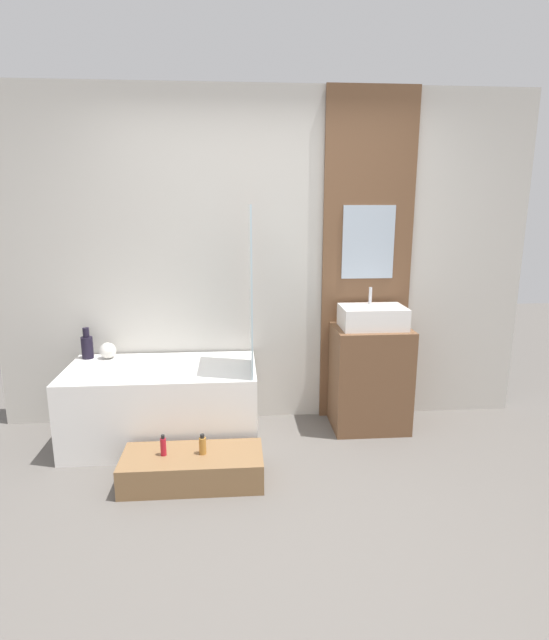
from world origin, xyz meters
The scene contains 12 objects.
ground_plane centered at (0.00, 0.00, 0.00)m, with size 12.00×12.00×0.00m, color #605B56.
wall_tiled_back centered at (0.00, 1.58, 1.30)m, with size 4.20×0.06×2.60m, color beige.
wall_wood_accent centered at (0.81, 1.53, 1.31)m, with size 0.71×0.04×2.60m.
bathtub centered at (-0.79, 1.17, 0.29)m, with size 1.38×0.72×0.58m.
glass_shower_screen centered at (-0.13, 1.06, 1.16)m, with size 0.01×0.46×1.16m, color silver.
wooden_step_bench centered at (-0.53, 0.57, 0.10)m, with size 0.89×0.39×0.19m, color olive.
vanity_cabinet centered at (0.81, 1.29, 0.41)m, with size 0.58×0.44×0.82m, color brown.
sink centered at (0.81, 1.29, 0.90)m, with size 0.49×0.33×0.30m.
vase_tall_dark centered at (-1.38, 1.44, 0.68)m, with size 0.09×0.09×0.24m.
vase_round_light centered at (-1.22, 1.42, 0.64)m, with size 0.12×0.12×0.12m, color silver.
bottle_soap_primary centered at (-0.70, 0.57, 0.26)m, with size 0.04×0.04×0.14m.
bottle_soap_secondary centered at (-0.46, 0.57, 0.25)m, with size 0.05×0.05×0.13m.
Camera 1 is at (-0.22, -2.35, 1.75)m, focal length 28.00 mm.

